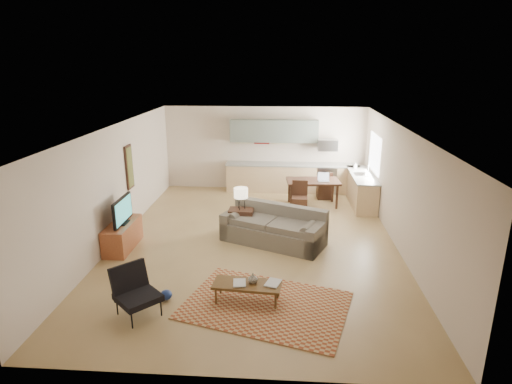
# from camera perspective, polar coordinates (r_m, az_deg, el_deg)

# --- Properties ---
(room) EXTENTS (9.00, 9.00, 9.00)m
(room) POSITION_cam_1_polar(r_m,az_deg,el_deg) (9.66, -0.12, 0.61)
(room) COLOR #9D7E4D
(room) RESTS_ON ground
(kitchen_counter_back) EXTENTS (4.26, 0.64, 0.92)m
(kitchen_counter_back) POSITION_cam_1_polar(r_m,az_deg,el_deg) (13.91, 4.80, 1.91)
(kitchen_counter_back) COLOR tan
(kitchen_counter_back) RESTS_ON ground
(kitchen_counter_right) EXTENTS (0.64, 2.26, 0.92)m
(kitchen_counter_right) POSITION_cam_1_polar(r_m,az_deg,el_deg) (12.97, 13.86, 0.34)
(kitchen_counter_right) COLOR tan
(kitchen_counter_right) RESTS_ON ground
(kitchen_range) EXTENTS (0.62, 0.62, 0.90)m
(kitchen_range) POSITION_cam_1_polar(r_m,az_deg,el_deg) (13.97, 9.32, 1.77)
(kitchen_range) COLOR #A5A8AD
(kitchen_range) RESTS_ON ground
(kitchen_microwave) EXTENTS (0.62, 0.40, 0.35)m
(kitchen_microwave) POSITION_cam_1_polar(r_m,az_deg,el_deg) (13.75, 9.53, 6.22)
(kitchen_microwave) COLOR #A5A8AD
(kitchen_microwave) RESTS_ON room
(upper_cabinets) EXTENTS (2.80, 0.34, 0.70)m
(upper_cabinets) POSITION_cam_1_polar(r_m,az_deg,el_deg) (13.74, 2.42, 8.13)
(upper_cabinets) COLOR slate
(upper_cabinets) RESTS_ON room
(window_right) EXTENTS (0.02, 1.40, 1.05)m
(window_right) POSITION_cam_1_polar(r_m,az_deg,el_deg) (12.77, 15.54, 5.00)
(window_right) COLOR white
(window_right) RESTS_ON room
(wall_art_left) EXTENTS (0.06, 0.42, 1.10)m
(wall_art_left) POSITION_cam_1_polar(r_m,az_deg,el_deg) (11.15, -16.50, 3.21)
(wall_art_left) COLOR olive
(wall_art_left) RESTS_ON room
(triptych) EXTENTS (1.70, 0.04, 0.50)m
(triptych) POSITION_cam_1_polar(r_m,az_deg,el_deg) (13.93, 0.77, 7.43)
(triptych) COLOR beige
(triptych) RESTS_ON room
(rug) EXTENTS (3.18, 2.61, 0.02)m
(rug) POSITION_cam_1_polar(r_m,az_deg,el_deg) (7.72, 1.31, -14.83)
(rug) COLOR brown
(rug) RESTS_ON floor
(sofa) EXTENTS (2.69, 1.98, 0.86)m
(sofa) POSITION_cam_1_polar(r_m,az_deg,el_deg) (9.95, 2.31, -4.51)
(sofa) COLOR #635C50
(sofa) RESTS_ON floor
(coffee_table) EXTENTS (1.24, 0.59, 0.36)m
(coffee_table) POSITION_cam_1_polar(r_m,az_deg,el_deg) (7.75, -1.19, -13.25)
(coffee_table) COLOR #492E12
(coffee_table) RESTS_ON floor
(book_a) EXTENTS (0.28, 0.34, 0.03)m
(book_a) POSITION_cam_1_polar(r_m,az_deg,el_deg) (7.65, -3.06, -12.04)
(book_a) COLOR maroon
(book_a) RESTS_ON coffee_table
(book_b) EXTENTS (0.43, 0.46, 0.02)m
(book_b) POSITION_cam_1_polar(r_m,az_deg,el_deg) (7.69, 1.44, -11.88)
(book_b) COLOR navy
(book_b) RESTS_ON coffee_table
(vase) EXTENTS (0.18, 0.18, 0.18)m
(vase) POSITION_cam_1_polar(r_m,az_deg,el_deg) (7.64, -0.42, -11.40)
(vase) COLOR black
(vase) RESTS_ON coffee_table
(armchair) EXTENTS (1.04, 1.04, 0.84)m
(armchair) POSITION_cam_1_polar(r_m,az_deg,el_deg) (7.52, -15.49, -12.82)
(armchair) COLOR black
(armchair) RESTS_ON floor
(tv_credenza) EXTENTS (0.50, 1.30, 0.60)m
(tv_credenza) POSITION_cam_1_polar(r_m,az_deg,el_deg) (10.20, -17.36, -5.56)
(tv_credenza) COLOR brown
(tv_credenza) RESTS_ON floor
(tv) EXTENTS (0.10, 1.00, 0.60)m
(tv) POSITION_cam_1_polar(r_m,az_deg,el_deg) (9.97, -17.39, -2.39)
(tv) COLOR black
(tv) RESTS_ON tv_credenza
(console_table) EXTENTS (0.60, 0.41, 0.69)m
(console_table) POSITION_cam_1_polar(r_m,az_deg,el_deg) (10.38, -1.99, -4.09)
(console_table) COLOR #311C13
(console_table) RESTS_ON floor
(table_lamp) EXTENTS (0.38, 0.38, 0.55)m
(table_lamp) POSITION_cam_1_polar(r_m,az_deg,el_deg) (10.17, -2.02, -0.85)
(table_lamp) COLOR beige
(table_lamp) RESTS_ON console_table
(dining_table) EXTENTS (1.58, 0.99, 0.77)m
(dining_table) POSITION_cam_1_polar(r_m,az_deg,el_deg) (12.64, 7.54, -0.11)
(dining_table) COLOR #311C13
(dining_table) RESTS_ON floor
(dining_chair_near) EXTENTS (0.45, 0.47, 0.90)m
(dining_chair_near) POSITION_cam_1_polar(r_m,az_deg,el_deg) (11.94, 5.84, -0.74)
(dining_chair_near) COLOR #311C13
(dining_chair_near) RESTS_ON floor
(dining_chair_far) EXTENTS (0.45, 0.47, 0.87)m
(dining_chair_far) POSITION_cam_1_polar(r_m,az_deg,el_deg) (13.32, 9.09, 0.95)
(dining_chair_far) COLOR #311C13
(dining_chair_far) RESTS_ON floor
(laptop) EXTENTS (0.34, 0.26, 0.24)m
(laptop) POSITION_cam_1_polar(r_m,az_deg,el_deg) (12.42, 9.05, 1.95)
(laptop) COLOR #A5A8AD
(laptop) RESTS_ON dining_table
(soap_bottle) EXTENTS (0.09, 0.09, 0.19)m
(soap_bottle) POSITION_cam_1_polar(r_m,az_deg,el_deg) (13.49, 13.12, 3.48)
(soap_bottle) COLOR beige
(soap_bottle) RESTS_ON kitchen_counter_right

